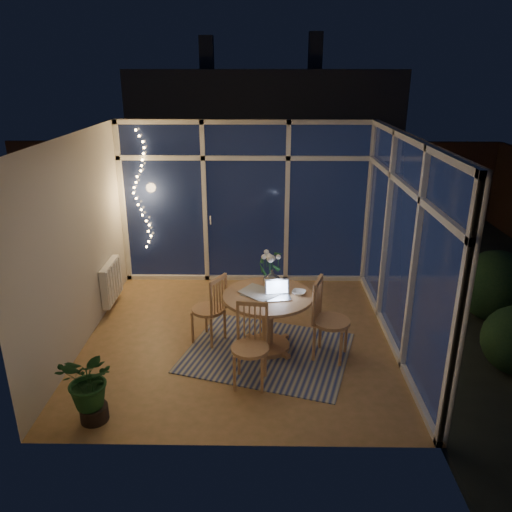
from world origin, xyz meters
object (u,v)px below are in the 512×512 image
(dining_table, at_px, (268,322))
(chair_left, at_px, (208,308))
(chair_front, at_px, (250,347))
(potted_plant, at_px, (91,388))
(laptop, at_px, (279,290))
(chair_right, at_px, (331,320))
(flower_vase, at_px, (272,278))

(dining_table, height_order, chair_left, chair_left)
(chair_left, height_order, chair_front, chair_front)
(potted_plant, bearing_deg, chair_front, 22.37)
(potted_plant, bearing_deg, laptop, 34.70)
(chair_left, height_order, laptop, laptop)
(chair_right, relative_size, flower_vase, 4.87)
(chair_right, bearing_deg, chair_front, 140.31)
(chair_right, height_order, potted_plant, chair_right)
(flower_vase, bearing_deg, dining_table, -100.52)
(flower_vase, relative_size, potted_plant, 0.28)
(flower_vase, bearing_deg, chair_right, -31.66)
(dining_table, bearing_deg, flower_vase, 79.48)
(dining_table, height_order, chair_right, chair_right)
(chair_front, distance_m, potted_plant, 1.68)
(chair_front, xyz_separation_m, potted_plant, (-1.55, -0.64, -0.10))
(chair_right, distance_m, potted_plant, 2.78)
(chair_right, distance_m, flower_vase, 0.90)
(chair_right, bearing_deg, laptop, 101.77)
(dining_table, relative_size, chair_left, 1.17)
(laptop, bearing_deg, chair_left, 153.98)
(dining_table, xyz_separation_m, chair_right, (0.76, -0.18, 0.14))
(flower_vase, bearing_deg, laptop, -77.76)
(laptop, distance_m, potted_plant, 2.32)
(chair_front, relative_size, flower_vase, 4.54)
(chair_left, distance_m, chair_front, 1.10)
(flower_vase, bearing_deg, chair_left, -175.14)
(flower_vase, bearing_deg, potted_plant, -137.40)
(chair_left, height_order, chair_right, chair_right)
(flower_vase, bearing_deg, chair_front, -103.59)
(chair_left, bearing_deg, chair_front, 60.49)
(chair_left, bearing_deg, laptop, 101.85)
(dining_table, distance_m, potted_plant, 2.23)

